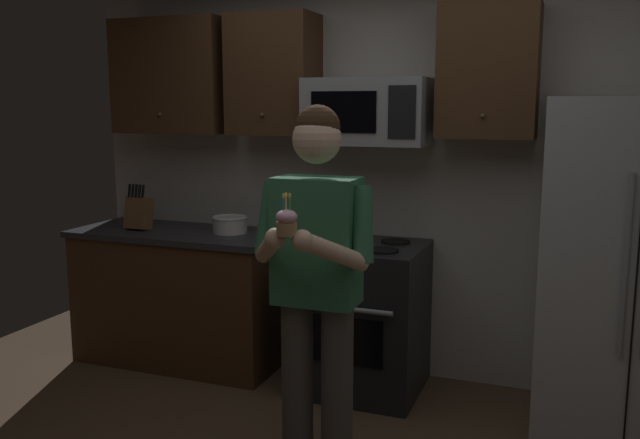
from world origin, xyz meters
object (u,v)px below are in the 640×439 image
at_px(knife_block, 139,212).
at_px(cupcake, 287,222).
at_px(person, 316,275).
at_px(refrigerator, 631,270).
at_px(oven_range, 360,317).
at_px(microwave, 368,112).
at_px(bowl_large_white, 230,224).

bearing_deg(knife_block, cupcake, -38.75).
xyz_separation_m(knife_block, person, (1.70, -1.04, -0.04)).
relative_size(refrigerator, person, 1.02).
bearing_deg(refrigerator, knife_block, 179.82).
distance_m(oven_range, microwave, 1.26).
xyz_separation_m(oven_range, knife_block, (-1.58, -0.03, 0.57)).
distance_m(knife_block, cupcake, 2.20).
bearing_deg(oven_range, refrigerator, -1.50).
bearing_deg(refrigerator, microwave, 173.97).
bearing_deg(person, knife_block, 148.63).
distance_m(microwave, refrigerator, 1.72).
height_order(bowl_large_white, cupcake, cupcake).
bearing_deg(microwave, bowl_large_white, -176.94).
distance_m(microwave, cupcake, 1.58).
height_order(refrigerator, person, refrigerator).
xyz_separation_m(oven_range, bowl_large_white, (-0.94, 0.07, 0.52)).
distance_m(knife_block, bowl_large_white, 0.66).
height_order(bowl_large_white, person, person).
bearing_deg(oven_range, cupcake, -85.09).
bearing_deg(cupcake, microwave, 94.52).
relative_size(knife_block, bowl_large_white, 1.34).
relative_size(refrigerator, cupcake, 10.35).
relative_size(oven_range, knife_block, 2.91).
distance_m(knife_block, person, 2.00).
xyz_separation_m(oven_range, cupcake, (0.12, -1.40, 0.83)).
bearing_deg(person, refrigerator, 36.71).
relative_size(microwave, person, 0.42).
height_order(knife_block, bowl_large_white, knife_block).
xyz_separation_m(oven_range, person, (0.12, -1.07, 0.53)).
bearing_deg(microwave, knife_block, -174.63).
relative_size(oven_range, bowl_large_white, 3.91).
bearing_deg(knife_block, oven_range, 1.07).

